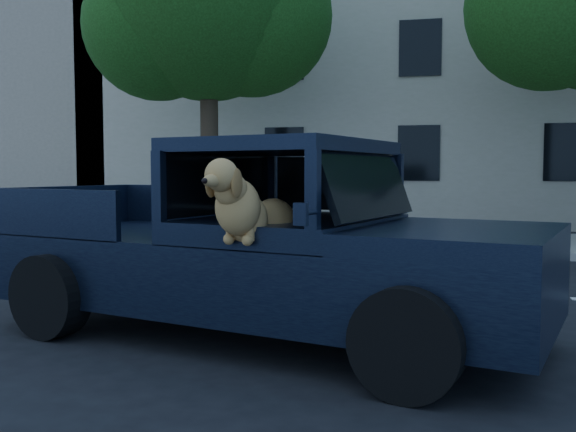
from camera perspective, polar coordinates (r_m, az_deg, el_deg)
name	(u,v)px	position (r m, az deg, el deg)	size (l,w,h in m)	color
ground	(271,357)	(5.93, -1.53, -12.40)	(120.00, 120.00, 0.00)	black
far_sidewalk	(369,241)	(14.86, 7.23, -2.21)	(60.00, 4.00, 0.15)	gray
lane_stripes	(476,295)	(9.09, 16.38, -6.74)	(21.60, 0.14, 0.01)	silver
street_tree_left	(210,5)	(16.56, -6.97, 18.09)	(6.00, 5.20, 8.60)	#332619
building_main	(484,84)	(22.25, 17.05, 11.12)	(26.00, 6.00, 9.00)	beige
building_left	(1,111)	(27.55, -24.18, 8.50)	(12.00, 6.00, 8.00)	tan
pickup_truck	(254,271)	(6.52, -3.03, -4.89)	(5.88, 3.58, 1.97)	black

